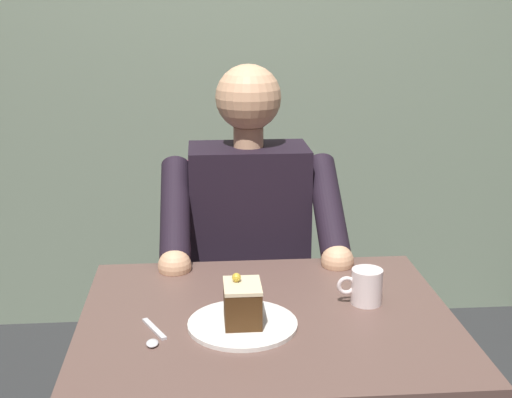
{
  "coord_description": "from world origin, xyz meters",
  "views": [
    {
      "loc": [
        0.15,
        1.46,
        1.4
      ],
      "look_at": [
        0.02,
        -0.1,
        0.95
      ],
      "focal_mm": 49.02,
      "sensor_mm": 36.0,
      "label": 1
    }
  ],
  "objects_px": {
    "seated_person": "(251,263)",
    "dessert_spoon": "(153,336)",
    "chair": "(247,285)",
    "cake_slice": "(242,303)",
    "coffee_cup": "(366,286)",
    "dining_table": "(267,355)"
  },
  "relations": [
    {
      "from": "chair",
      "to": "dessert_spoon",
      "type": "height_order",
      "value": "chair"
    },
    {
      "from": "dining_table",
      "to": "seated_person",
      "type": "height_order",
      "value": "seated_person"
    },
    {
      "from": "coffee_cup",
      "to": "chair",
      "type": "bearing_deg",
      "value": -69.52
    },
    {
      "from": "cake_slice",
      "to": "coffee_cup",
      "type": "xyz_separation_m",
      "value": [
        -0.3,
        -0.1,
        -0.01
      ]
    },
    {
      "from": "seated_person",
      "to": "chair",
      "type": "bearing_deg",
      "value": -90.0
    },
    {
      "from": "dining_table",
      "to": "coffee_cup",
      "type": "height_order",
      "value": "coffee_cup"
    },
    {
      "from": "coffee_cup",
      "to": "dessert_spoon",
      "type": "height_order",
      "value": "coffee_cup"
    },
    {
      "from": "cake_slice",
      "to": "dessert_spoon",
      "type": "height_order",
      "value": "cake_slice"
    },
    {
      "from": "seated_person",
      "to": "dessert_spoon",
      "type": "distance_m",
      "value": 0.66
    },
    {
      "from": "dining_table",
      "to": "cake_slice",
      "type": "xyz_separation_m",
      "value": [
        0.06,
        0.05,
        0.16
      ]
    },
    {
      "from": "chair",
      "to": "coffee_cup",
      "type": "relative_size",
      "value": 8.15
    },
    {
      "from": "seated_person",
      "to": "coffee_cup",
      "type": "xyz_separation_m",
      "value": [
        -0.24,
        0.47,
        0.12
      ]
    },
    {
      "from": "dining_table",
      "to": "coffee_cup",
      "type": "bearing_deg",
      "value": -168.5
    },
    {
      "from": "cake_slice",
      "to": "coffee_cup",
      "type": "height_order",
      "value": "cake_slice"
    },
    {
      "from": "dining_table",
      "to": "coffee_cup",
      "type": "relative_size",
      "value": 7.86
    },
    {
      "from": "seated_person",
      "to": "coffee_cup",
      "type": "height_order",
      "value": "seated_person"
    },
    {
      "from": "cake_slice",
      "to": "coffee_cup",
      "type": "distance_m",
      "value": 0.32
    },
    {
      "from": "dining_table",
      "to": "dessert_spoon",
      "type": "bearing_deg",
      "value": 19.68
    },
    {
      "from": "cake_slice",
      "to": "coffee_cup",
      "type": "bearing_deg",
      "value": -161.66
    },
    {
      "from": "seated_person",
      "to": "cake_slice",
      "type": "relative_size",
      "value": 11.01
    },
    {
      "from": "seated_person",
      "to": "coffee_cup",
      "type": "relative_size",
      "value": 11.21
    },
    {
      "from": "chair",
      "to": "coffee_cup",
      "type": "height_order",
      "value": "chair"
    }
  ]
}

